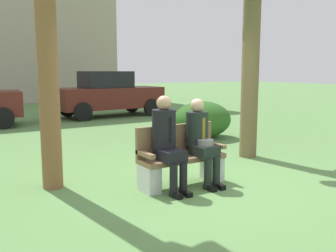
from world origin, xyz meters
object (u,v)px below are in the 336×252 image
at_px(shrub_near_bench, 202,119).
at_px(seated_man_left, 167,138).
at_px(parked_car_far, 109,94).
at_px(seated_man_right, 201,137).
at_px(park_bench, 180,159).

bearing_deg(shrub_near_bench, seated_man_left, -134.07).
bearing_deg(parked_car_far, shrub_near_bench, -87.77).
bearing_deg(seated_man_left, shrub_near_bench, 45.93).
bearing_deg(seated_man_right, park_bench, 155.91).
xyz_separation_m(park_bench, seated_man_right, (0.28, -0.12, 0.32)).
bearing_deg(parked_car_far, seated_man_left, -108.28).
height_order(park_bench, seated_man_left, seated_man_left).
height_order(seated_man_left, shrub_near_bench, seated_man_left).
xyz_separation_m(shrub_near_bench, parked_car_far, (-0.21, 5.46, 0.37)).
height_order(park_bench, seated_man_right, seated_man_right).
distance_m(seated_man_right, parked_car_far, 8.92).
distance_m(park_bench, seated_man_left, 0.49).
relative_size(park_bench, shrub_near_bench, 0.90).
bearing_deg(seated_man_left, park_bench, 19.99).
bearing_deg(shrub_near_bench, parked_car_far, 92.23).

